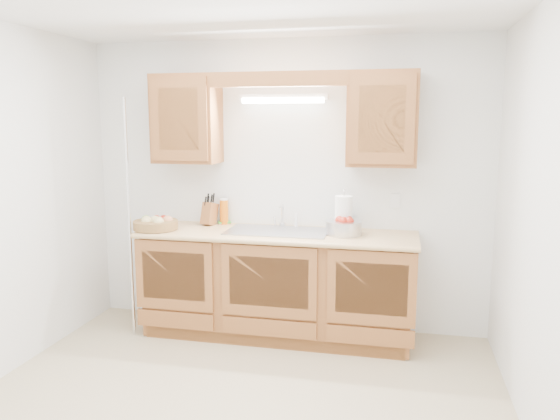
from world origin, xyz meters
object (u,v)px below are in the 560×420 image
(fruit_basket, at_px, (156,223))
(paper_towel, at_px, (343,215))
(apple_bowl, at_px, (344,227))
(knife_block, at_px, (209,213))

(fruit_basket, height_order, paper_towel, paper_towel)
(fruit_basket, xyz_separation_m, apple_bowl, (1.58, 0.14, 0.01))
(paper_towel, bearing_deg, apple_bowl, -78.86)
(paper_towel, bearing_deg, knife_block, 175.27)
(knife_block, height_order, paper_towel, paper_towel)
(paper_towel, xyz_separation_m, apple_bowl, (0.01, -0.06, -0.09))
(apple_bowl, bearing_deg, fruit_basket, -175.01)
(fruit_basket, bearing_deg, knife_block, 38.99)
(knife_block, relative_size, paper_towel, 0.80)
(knife_block, xyz_separation_m, apple_bowl, (1.21, -0.16, -0.04))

